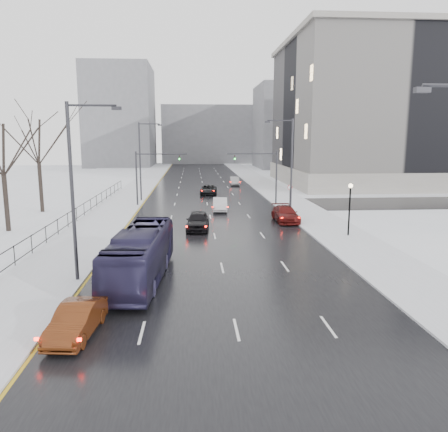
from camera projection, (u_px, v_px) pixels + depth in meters
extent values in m
cube|color=black|center=(205.00, 193.00, 64.73)|extent=(16.00, 150.00, 0.04)
cube|color=black|center=(207.00, 205.00, 52.96)|extent=(130.00, 10.00, 0.04)
cube|color=silver|center=(133.00, 193.00, 63.97)|extent=(5.00, 150.00, 0.16)
cube|color=silver|center=(275.00, 192.00, 65.47)|extent=(5.00, 150.00, 0.16)
cube|color=white|center=(67.00, 194.00, 63.30)|extent=(14.00, 150.00, 0.12)
cube|color=black|center=(49.00, 224.00, 34.11)|extent=(0.04, 70.00, 0.05)
cube|color=black|center=(50.00, 237.00, 34.29)|extent=(0.04, 70.00, 0.05)
cylinder|color=black|center=(50.00, 232.00, 34.22)|extent=(0.06, 0.06, 1.30)
cube|color=#2D2D33|center=(422.00, 90.00, 14.36)|extent=(0.50, 0.25, 0.18)
cylinder|color=#2D2D33|center=(292.00, 168.00, 44.82)|extent=(0.20, 0.20, 10.00)
cylinder|color=#2D2D33|center=(280.00, 120.00, 43.88)|extent=(2.60, 0.12, 0.12)
cube|color=#2D2D33|center=(267.00, 122.00, 43.81)|extent=(0.50, 0.25, 0.18)
cylinder|color=#2D2D33|center=(72.00, 195.00, 23.99)|extent=(0.20, 0.20, 10.00)
cylinder|color=#2D2D33|center=(92.00, 105.00, 23.23)|extent=(2.60, 0.12, 0.12)
cube|color=#2D2D33|center=(117.00, 108.00, 23.35)|extent=(0.50, 0.25, 0.18)
cylinder|color=#2D2D33|center=(140.00, 162.00, 55.40)|extent=(0.20, 0.20, 10.00)
cylinder|color=#2D2D33|center=(149.00, 124.00, 54.64)|extent=(2.60, 0.12, 0.12)
cube|color=#2D2D33|center=(160.00, 125.00, 54.76)|extent=(0.50, 0.25, 0.18)
cylinder|color=black|center=(349.00, 211.00, 35.69)|extent=(0.14, 0.14, 4.00)
sphere|color=#FFE5B2|center=(351.00, 186.00, 35.32)|extent=(0.36, 0.36, 0.36)
cylinder|color=#2D2D33|center=(276.00, 178.00, 52.98)|extent=(0.20, 0.20, 6.50)
cylinder|color=#2D2D33|center=(252.00, 154.00, 52.25)|extent=(6.00, 0.12, 0.12)
imported|color=#2D2D33|center=(235.00, 159.00, 52.20)|extent=(0.15, 0.18, 0.90)
sphere|color=#19FF33|center=(235.00, 159.00, 52.06)|extent=(0.16, 0.16, 0.16)
cylinder|color=#2D2D33|center=(137.00, 179.00, 51.78)|extent=(0.20, 0.20, 6.50)
cylinder|color=#2D2D33|center=(161.00, 154.00, 51.48)|extent=(6.00, 0.12, 0.12)
imported|color=#2D2D33|center=(179.00, 159.00, 51.73)|extent=(0.15, 0.18, 0.90)
sphere|color=#19FF33|center=(179.00, 159.00, 51.58)|extent=(0.16, 0.16, 0.16)
cylinder|color=#2D2D33|center=(290.00, 198.00, 49.44)|extent=(0.06, 0.06, 2.50)
cylinder|color=white|center=(290.00, 187.00, 49.24)|extent=(0.60, 0.03, 0.60)
torus|color=#B20C0C|center=(290.00, 187.00, 49.24)|extent=(0.58, 0.06, 0.58)
cube|color=gray|center=(401.00, 115.00, 76.89)|extent=(40.00, 30.00, 24.00)
cube|color=gray|center=(406.00, 41.00, 74.69)|extent=(41.00, 31.00, 0.80)
cube|color=gray|center=(396.00, 175.00, 78.75)|extent=(40.60, 30.60, 3.00)
cube|color=slate|center=(301.00, 127.00, 118.77)|extent=(24.00, 20.00, 22.00)
cube|color=slate|center=(121.00, 117.00, 124.49)|extent=(18.00, 22.00, 28.00)
cube|color=slate|center=(210.00, 135.00, 141.96)|extent=(30.00, 18.00, 18.00)
imported|color=#54250E|center=(77.00, 320.00, 17.91)|extent=(1.85, 4.23, 1.35)
imported|color=#262242|center=(141.00, 255.00, 24.90)|extent=(3.25, 10.75, 2.95)
imported|color=black|center=(198.00, 221.00, 38.62)|extent=(2.24, 4.91, 1.63)
imported|color=#BAB7BD|center=(220.00, 204.00, 48.55)|extent=(1.78, 4.52, 1.46)
imported|color=black|center=(208.00, 190.00, 62.67)|extent=(2.67, 5.07, 1.36)
imported|color=#520F0E|center=(285.00, 214.00, 42.40)|extent=(2.17, 5.19, 1.50)
imported|color=#A7A6AA|center=(235.00, 181.00, 75.10)|extent=(1.71, 4.40, 1.43)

